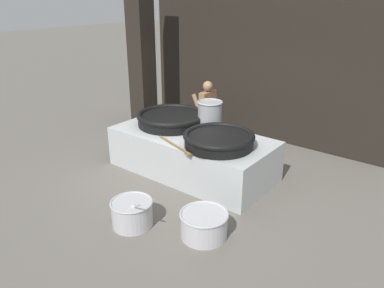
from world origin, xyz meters
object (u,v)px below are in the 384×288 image
Objects in this scene: stock_pot at (210,115)px; prep_bowl_meat at (204,223)px; giant_wok_near at (171,118)px; giant_wok_far at (219,139)px; prep_bowl_vegetables at (132,212)px; cook at (207,113)px.

prep_bowl_meat is at bearing -56.09° from stock_pot.
stock_pot reaches higher than giant_wok_near.
giant_wok_near is 1.10× the size of giant_wok_far.
giant_wok_far is 1.77× the size of prep_bowl_meat.
giant_wok_far is at bearing -13.85° from giant_wok_near.
giant_wok_near is 1.76× the size of prep_bowl_vegetables.
giant_wok_far reaches higher than prep_bowl_meat.
giant_wok_far is at bearing 131.34° from cook.
prep_bowl_meat is (0.70, -1.38, -0.72)m from giant_wok_far.
prep_bowl_meat is (1.92, -2.71, -0.63)m from cook.
stock_pot is at bearing 21.91° from giant_wok_near.
prep_bowl_vegetables is (0.89, -3.16, -0.62)m from cook.
giant_wok_far is 1.71m from prep_bowl_meat.
giant_wok_near is 2.84m from prep_bowl_meat.
giant_wok_near is 1.46m from giant_wok_far.
cook is 3.38m from prep_bowl_meat.
stock_pot is at bearing 128.08° from cook.
stock_pot is 0.70× the size of prep_bowl_vegetables.
prep_bowl_meat is (1.37, -2.04, -0.87)m from stock_pot.
stock_pot is at bearing 97.76° from prep_bowl_vegetables.
cook is 1.96× the size of prep_bowl_vegetables.
giant_wok_far is (1.42, -0.35, -0.01)m from giant_wok_near.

